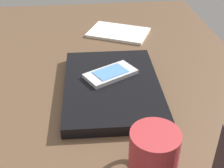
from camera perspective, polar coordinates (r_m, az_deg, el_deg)
name	(u,v)px	position (r cm, az deg, el deg)	size (l,w,h in cm)	color
desk_surface	(92,98)	(70.44, -3.80, -2.51)	(120.00, 80.00, 3.00)	brown
laptop_closed	(112,87)	(69.02, 0.00, -0.59)	(30.06, 21.04, 2.31)	black
cell_phone_on_laptop	(111,74)	(70.76, -0.28, 1.92)	(10.87, 13.11, 1.04)	silver
notepad	(118,32)	(97.25, 1.19, 9.50)	(11.83, 17.68, 0.80)	white
coffee_mug	(153,157)	(48.06, 7.57, -13.25)	(11.10, 7.45, 9.93)	#B23338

